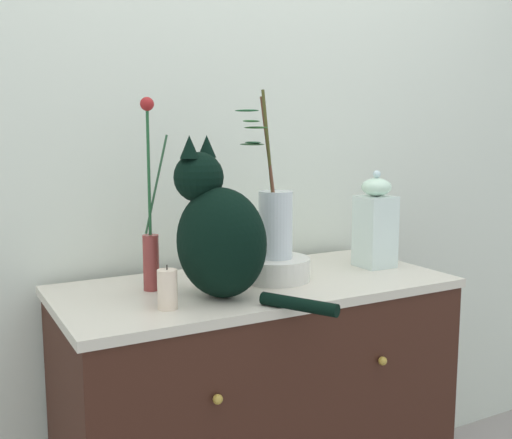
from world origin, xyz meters
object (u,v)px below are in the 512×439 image
Objects in this scene: bowl_porcelain at (274,268)px; vase_slim_green at (151,235)px; candle_pillar at (167,289)px; cat_sitting at (218,233)px; sideboard at (256,424)px; vase_glass_clear at (274,219)px; jar_lidded_porcelain at (376,224)px.

vase_slim_green is at bearing 170.83° from bowl_porcelain.
vase_slim_green is 4.71× the size of candle_pillar.
vase_slim_green is at bearing 131.92° from cat_sitting.
cat_sitting is 4.15× the size of candle_pillar.
bowl_porcelain reaches higher than sideboard.
bowl_porcelain is at bearing 2.33° from vase_glass_clear.
vase_slim_green is at bearing 82.56° from candle_pillar.
vase_glass_clear is at bearing -177.67° from bowl_porcelain.
sideboard is 0.61m from vase_glass_clear.
jar_lidded_porcelain is at bearing -5.24° from vase_slim_green.
cat_sitting is (-0.16, -0.08, 0.60)m from sideboard.
sideboard is 3.65× the size of jar_lidded_porcelain.
vase_slim_green is 0.21m from candle_pillar.
cat_sitting is 0.88× the size of vase_slim_green.
vase_glass_clear reaches higher than bowl_porcelain.
bowl_porcelain is at bearing 4.46° from sideboard.
cat_sitting is 0.23m from vase_glass_clear.
jar_lidded_porcelain is (0.43, -0.00, 0.57)m from sideboard.
vase_slim_green is (-0.29, 0.06, 0.58)m from sideboard.
sideboard is at bearing -175.41° from vase_glass_clear.
bowl_porcelain is (0.35, -0.06, -0.12)m from vase_slim_green.
candle_pillar is at bearing -158.04° from sideboard.
candle_pillar is at bearing -170.67° from jar_lidded_porcelain.
candle_pillar is (-0.16, -0.04, -0.12)m from cat_sitting.
candle_pillar is (-0.74, -0.12, -0.09)m from jar_lidded_porcelain.
cat_sitting is 0.27m from bowl_porcelain.
vase_slim_green is at bearing 174.76° from jar_lidded_porcelain.
vase_slim_green reaches higher than cat_sitting.
jar_lidded_porcelain is at bearing -1.38° from vase_glass_clear.
vase_glass_clear is 0.41m from candle_pillar.
vase_glass_clear reaches higher than candle_pillar.
cat_sitting is 1.48× the size of jar_lidded_porcelain.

